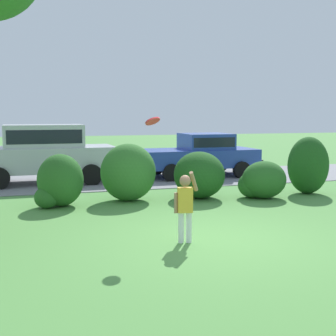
% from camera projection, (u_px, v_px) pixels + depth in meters
% --- Properties ---
extents(ground_plane, '(80.00, 80.00, 0.00)m').
position_uv_depth(ground_plane, '(213.00, 239.00, 8.48)').
color(ground_plane, '#518E42').
extents(driveway_strip, '(28.00, 4.40, 0.02)m').
position_uv_depth(driveway_strip, '(127.00, 180.00, 15.98)').
color(driveway_strip, slate).
rests_on(driveway_strip, ground).
extents(shrub_near_tree, '(1.20, 1.15, 1.30)m').
position_uv_depth(shrub_near_tree, '(59.00, 182.00, 11.40)').
color(shrub_near_tree, '#286023').
rests_on(shrub_near_tree, ground).
extents(shrub_centre_left, '(1.45, 1.27, 1.50)m').
position_uv_depth(shrub_centre_left, '(128.00, 172.00, 12.15)').
color(shrub_centre_left, '#33702B').
rests_on(shrub_centre_left, ground).
extents(shrub_centre, '(1.36, 1.51, 1.26)m').
position_uv_depth(shrub_centre, '(199.00, 175.00, 12.54)').
color(shrub_centre, '#1E511C').
rests_on(shrub_centre, ground).
extents(shrub_centre_right, '(1.27, 1.06, 1.01)m').
position_uv_depth(shrub_centre_right, '(261.00, 181.00, 12.54)').
color(shrub_centre_right, '#286023').
rests_on(shrub_centre_right, ground).
extents(shrub_far_end, '(1.17, 1.08, 1.62)m').
position_uv_depth(shrub_far_end, '(308.00, 165.00, 13.22)').
color(shrub_far_end, '#1E511C').
rests_on(shrub_far_end, ground).
extents(parked_sedan, '(4.44, 2.17, 1.56)m').
position_uv_depth(parked_sedan, '(200.00, 153.00, 16.85)').
color(parked_sedan, '#28429E').
rests_on(parked_sedan, ground).
extents(parked_suv, '(4.74, 2.19, 1.92)m').
position_uv_depth(parked_suv, '(44.00, 151.00, 15.14)').
color(parked_suv, silver).
rests_on(parked_suv, ground).
extents(child_thrower, '(0.47, 0.23, 1.29)m').
position_uv_depth(child_thrower, '(185.00, 203.00, 8.17)').
color(child_thrower, white).
rests_on(child_thrower, ground).
extents(frisbee, '(0.31, 0.26, 0.21)m').
position_uv_depth(frisbee, '(153.00, 121.00, 8.40)').
color(frisbee, red).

